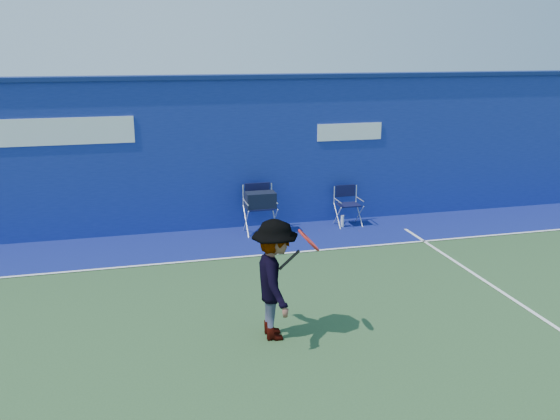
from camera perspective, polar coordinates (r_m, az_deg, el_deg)
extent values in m
plane|color=#2C4D29|center=(7.54, -6.35, -13.32)|extent=(80.00, 80.00, 0.00)
cube|color=navy|center=(11.98, -10.10, 5.07)|extent=(24.00, 0.40, 3.00)
cube|color=navy|center=(11.80, -10.45, 12.44)|extent=(24.00, 0.50, 0.08)
cube|color=white|center=(11.85, -24.86, 6.71)|extent=(4.50, 0.02, 0.50)
cube|color=white|center=(12.49, 6.73, 7.48)|extent=(1.40, 0.02, 0.35)
cube|color=navy|center=(11.29, -9.30, -3.40)|extent=(24.00, 1.80, 0.01)
cube|color=white|center=(10.44, -8.84, -4.92)|extent=(24.00, 0.06, 0.01)
cube|color=#0E0F33|center=(11.74, -1.91, 0.24)|extent=(0.51, 0.43, 0.03)
cube|color=silver|center=(11.93, -2.18, 1.53)|extent=(0.58, 0.03, 0.42)
cube|color=#0E0F33|center=(11.91, -2.19, 1.93)|extent=(0.51, 0.03, 0.30)
cube|color=black|center=(11.67, -1.89, 0.95)|extent=(0.58, 0.34, 0.32)
cube|color=#0E0F33|center=(12.35, 6.62, 0.50)|extent=(0.43, 0.36, 0.03)
cube|color=silver|center=(12.50, 6.30, 1.54)|extent=(0.49, 0.02, 0.36)
cube|color=#0E0F33|center=(12.49, 6.31, 1.85)|extent=(0.43, 0.02, 0.25)
cylinder|color=silver|center=(12.30, 6.02, -1.09)|extent=(0.07, 0.07, 0.25)
imported|color=#EA4738|center=(7.51, -0.49, -6.73)|extent=(0.63, 1.04, 1.56)
torus|color=#AD1E17|center=(7.31, 2.77, -2.92)|extent=(0.30, 0.39, 0.29)
cylinder|color=gray|center=(7.31, 2.77, -2.92)|extent=(0.23, 0.33, 0.23)
cylinder|color=black|center=(7.31, 0.90, -4.83)|extent=(0.28, 0.05, 0.26)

